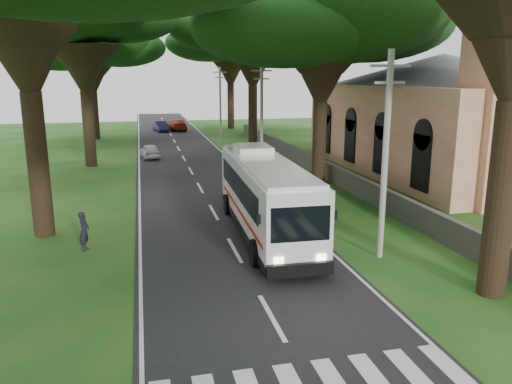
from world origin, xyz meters
TOP-DOWN VIEW (x-y plane):
  - ground at (0.00, 0.00)m, footprint 140.00×140.00m
  - road at (0.00, 25.00)m, footprint 8.00×120.00m
  - property_wall at (9.00, 24.00)m, footprint 0.35×50.00m
  - church at (17.86, 21.55)m, footprint 14.00×24.00m
  - pole_near at (5.50, 6.00)m, footprint 1.60×0.24m
  - pole_mid at (5.50, 26.00)m, footprint 1.60×0.24m
  - pole_far at (5.50, 46.00)m, footprint 1.60×0.24m
  - tree_l_midb at (-7.50, 30.00)m, footprint 12.44×12.44m
  - tree_l_far at (-8.50, 48.00)m, footprint 13.83×13.83m
  - tree_r_mida at (8.00, 20.00)m, footprint 15.66×15.66m
  - tree_r_midb at (7.50, 38.00)m, footprint 15.10×15.10m
  - tree_r_far at (8.50, 56.00)m, footprint 15.62×15.62m
  - coach_bus at (1.78, 10.01)m, footprint 2.98×11.53m
  - distant_car_a at (-2.85, 32.79)m, footprint 1.89×3.76m
  - distant_car_b at (-0.99, 54.25)m, footprint 2.16×4.19m
  - distant_car_c at (1.07, 54.92)m, footprint 2.69×5.36m
  - pedestrian at (-6.00, 9.45)m, footprint 0.52×0.67m

SIDE VIEW (x-z plane):
  - ground at x=0.00m, z-range 0.00..0.00m
  - road at x=0.00m, z-range -0.01..0.03m
  - property_wall at x=9.00m, z-range 0.00..1.20m
  - distant_car_a at x=-2.85m, z-range 0.03..1.26m
  - distant_car_b at x=-0.99m, z-range 0.03..1.35m
  - distant_car_c at x=1.07m, z-range 0.03..1.52m
  - pedestrian at x=-6.00m, z-range 0.00..1.65m
  - coach_bus at x=1.78m, z-range 0.13..3.51m
  - pole_near at x=5.50m, z-range 0.18..8.18m
  - pole_mid at x=5.50m, z-range 0.18..8.18m
  - pole_far at x=5.50m, z-range 0.18..8.18m
  - church at x=17.86m, z-range -0.89..10.71m
  - tree_l_far at x=-8.50m, z-range 3.76..17.38m
  - tree_r_mida at x=8.00m, z-range 3.72..17.95m
  - tree_l_midb at x=-7.50m, z-range 4.49..19.18m
  - tree_r_far at x=8.50m, z-range 4.33..19.80m
  - tree_r_midb at x=7.50m, z-range 4.53..20.24m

